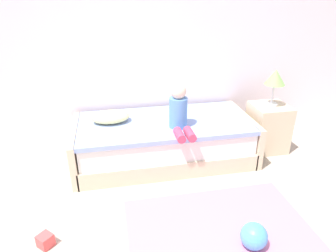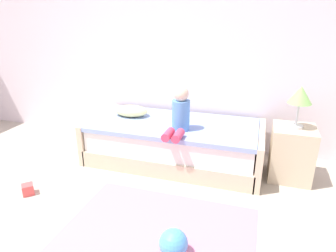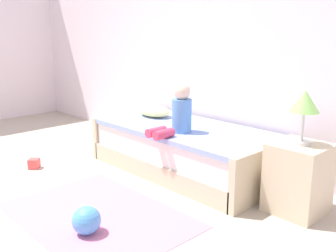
# 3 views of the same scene
# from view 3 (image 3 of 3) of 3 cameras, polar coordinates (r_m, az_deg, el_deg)

# --- Properties ---
(wall_rear) EXTENTS (7.20, 0.10, 2.90)m
(wall_rear) POSITION_cam_3_polar(r_m,az_deg,el_deg) (4.76, 4.05, 13.22)
(wall_rear) COLOR white
(wall_rear) RESTS_ON ground
(bed) EXTENTS (2.11, 1.00, 0.50)m
(bed) POSITION_cam_3_polar(r_m,az_deg,el_deg) (4.23, 2.47, -3.44)
(bed) COLOR beige
(bed) RESTS_ON ground
(nightstand) EXTENTS (0.44, 0.44, 0.60)m
(nightstand) POSITION_cam_3_polar(r_m,az_deg,el_deg) (3.45, 18.72, -7.34)
(nightstand) COLOR beige
(nightstand) RESTS_ON ground
(table_lamp) EXTENTS (0.24, 0.24, 0.45)m
(table_lamp) POSITION_cam_3_polar(r_m,az_deg,el_deg) (3.28, 19.58, 3.10)
(table_lamp) COLOR silver
(table_lamp) RESTS_ON nightstand
(child_figure) EXTENTS (0.20, 0.51, 0.50)m
(child_figure) POSITION_cam_3_polar(r_m,az_deg,el_deg) (3.86, 1.55, 1.94)
(child_figure) COLOR #598CD1
(child_figure) RESTS_ON bed
(pillow) EXTENTS (0.44, 0.30, 0.13)m
(pillow) POSITION_cam_3_polar(r_m,az_deg,el_deg) (4.64, -2.04, 2.22)
(pillow) COLOR #F2E58C
(pillow) RESTS_ON bed
(toy_ball) EXTENTS (0.22, 0.22, 0.22)m
(toy_ball) POSITION_cam_3_polar(r_m,az_deg,el_deg) (3.07, -11.99, -13.49)
(toy_ball) COLOR #4C99E5
(toy_ball) RESTS_ON ground
(area_rug) EXTENTS (1.60, 1.10, 0.01)m
(area_rug) POSITION_cam_3_polar(r_m,az_deg,el_deg) (3.37, -10.36, -12.84)
(area_rug) COLOR pink
(area_rug) RESTS_ON ground
(toy_block) EXTENTS (0.16, 0.16, 0.11)m
(toy_block) POSITION_cam_3_polar(r_m,az_deg,el_deg) (4.60, -19.22, -5.28)
(toy_block) COLOR #E54C4C
(toy_block) RESTS_ON ground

